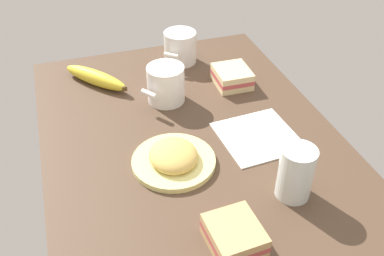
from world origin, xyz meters
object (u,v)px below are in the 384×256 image
paper_napkin (258,136)px  sandwich_side (232,77)px  glass_of_milk (295,176)px  banana (96,78)px  coffee_mug_black (166,84)px  sandwich_main (234,236)px  coffee_mug_milky (180,47)px  plate_of_food (174,158)px

paper_napkin → sandwich_side: bearing=172.9°
glass_of_milk → banana: (-50.72, -29.52, -2.71)cm
sandwich_side → glass_of_milk: 40.16cm
sandwich_side → paper_napkin: (22.20, -2.78, -2.05)cm
coffee_mug_black → sandwich_main: size_ratio=1.13×
coffee_mug_milky → banana: (4.94, -24.23, -2.57)cm
glass_of_milk → paper_napkin: size_ratio=0.66×
sandwich_side → coffee_mug_black: bearing=-84.0°
sandwich_side → banana: sandwich_side is taller
sandwich_side → glass_of_milk: size_ratio=0.91×
sandwich_side → glass_of_milk: glass_of_milk is taller
sandwich_main → glass_of_milk: (-7.46, 14.98, 2.46)cm
sandwich_main → glass_of_milk: size_ratio=0.92×
plate_of_food → coffee_mug_milky: bearing=161.4°
sandwich_side → banana: bearing=-107.9°
plate_of_food → coffee_mug_black: bearing=168.3°
plate_of_food → banana: plate_of_food is taller
glass_of_milk → banana: size_ratio=0.61×
sandwich_main → paper_napkin: (-25.14, 16.12, -2.05)cm
coffee_mug_black → coffee_mug_milky: bearing=153.2°
coffee_mug_black → coffee_mug_milky: coffee_mug_black is taller
coffee_mug_black → sandwich_side: bearing=96.0°
coffee_mug_milky → sandwich_side: size_ratio=1.11×
sandwich_side → paper_napkin: size_ratio=0.60×
sandwich_side → paper_napkin: bearing=-7.1°
plate_of_food → paper_napkin: (-2.65, 20.09, -1.37)cm
coffee_mug_black → paper_napkin: coffee_mug_black is taller
sandwich_main → paper_napkin: 29.94cm
plate_of_food → glass_of_milk: size_ratio=1.59×
sandwich_main → paper_napkin: size_ratio=0.61×
glass_of_milk → banana: glass_of_milk is taller
sandwich_side → paper_napkin: sandwich_side is taller
plate_of_food → paper_napkin: plate_of_food is taller
plate_of_food → banana: (-35.68, -10.57, 0.44)cm
coffee_mug_black → glass_of_milk: (37.99, 14.20, -0.05)cm
coffee_mug_milky → glass_of_milk: (55.66, 5.28, 0.13)cm
sandwich_main → sandwich_side: same height
sandwich_main → sandwich_side: bearing=158.2°
banana → sandwich_main: bearing=14.0°
sandwich_main → glass_of_milk: glass_of_milk is taller
coffee_mug_black → paper_napkin: 25.85cm
paper_napkin → banana: bearing=-137.1°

